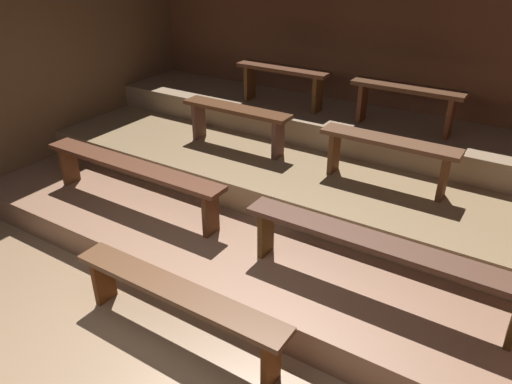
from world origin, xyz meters
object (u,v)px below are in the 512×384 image
(bench_floor_center, at_px, (177,298))
(bench_lower_left, at_px, (131,171))
(bench_middle_left, at_px, (236,116))
(bench_upper_left, at_px, (283,77))
(bench_upper_right, at_px, (406,97))
(bench_middle_right, at_px, (388,149))
(bench_lower_right, at_px, (378,251))

(bench_floor_center, xyz_separation_m, bench_lower_left, (-1.41, 0.97, 0.30))
(bench_floor_center, height_order, bench_middle_left, bench_middle_left)
(bench_middle_left, height_order, bench_upper_left, bench_upper_left)
(bench_middle_left, bearing_deg, bench_upper_right, 26.71)
(bench_floor_center, bearing_deg, bench_middle_right, 71.05)
(bench_middle_left, distance_m, bench_upper_right, 1.88)
(bench_lower_left, bearing_deg, bench_floor_center, -34.67)
(bench_floor_center, height_order, bench_middle_right, bench_middle_right)
(bench_lower_right, distance_m, bench_middle_right, 1.38)
(bench_lower_left, relative_size, bench_upper_left, 1.84)
(bench_lower_right, bearing_deg, bench_floor_center, -140.56)
(bench_upper_left, bearing_deg, bench_upper_right, 0.00)
(bench_lower_right, xyz_separation_m, bench_upper_left, (-2.06, 2.13, 0.56))
(bench_upper_left, distance_m, bench_upper_right, 1.54)
(bench_floor_center, distance_m, bench_upper_left, 3.34)
(bench_middle_right, xyz_separation_m, bench_upper_left, (-1.66, 0.83, 0.29))
(bench_floor_center, distance_m, bench_middle_right, 2.47)
(bench_middle_left, bearing_deg, bench_lower_right, -30.64)
(bench_lower_left, height_order, bench_middle_left, bench_middle_left)
(bench_floor_center, xyz_separation_m, bench_lower_right, (1.18, 0.97, 0.30))
(bench_lower_left, bearing_deg, bench_upper_left, 76.09)
(bench_lower_right, bearing_deg, bench_lower_left, 180.00)
(bench_floor_center, xyz_separation_m, bench_upper_left, (-0.88, 3.10, 0.86))
(bench_upper_right, bearing_deg, bench_lower_left, -134.09)
(bench_lower_right, distance_m, bench_upper_right, 2.26)
(bench_lower_left, distance_m, bench_upper_right, 3.02)
(bench_upper_left, xyz_separation_m, bench_upper_right, (1.54, 0.00, 0.00))
(bench_floor_center, bearing_deg, bench_middle_left, 113.85)
(bench_middle_right, xyz_separation_m, bench_upper_right, (-0.12, 0.83, 0.29))
(bench_lower_left, relative_size, bench_middle_right, 1.65)
(bench_lower_left, bearing_deg, bench_upper_right, 45.91)
(bench_middle_left, relative_size, bench_upper_right, 1.11)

